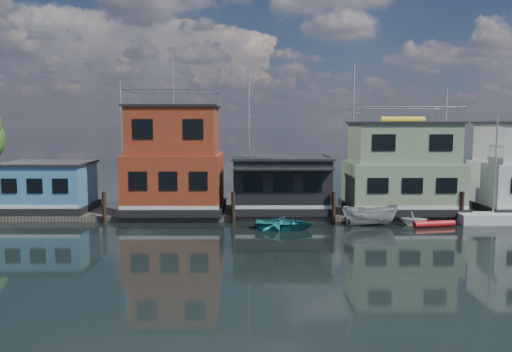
{
  "coord_description": "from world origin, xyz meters",
  "views": [
    {
      "loc": [
        -2.56,
        -25.15,
        6.94
      ],
      "look_at": [
        -2.4,
        12.0,
        3.0
      ],
      "focal_mm": 35.0,
      "sensor_mm": 36.0,
      "label": 1
    }
  ],
  "objects_px": {
    "dinghy_teal": "(284,224)",
    "red_kayak": "(434,224)",
    "day_sailer": "(493,218)",
    "houseboat_blue": "(48,187)",
    "houseboat_dark": "(281,184)",
    "dinghy_white": "(413,219)",
    "motorboat": "(370,215)",
    "houseboat_green": "(401,169)",
    "houseboat_red": "(174,161)"
  },
  "relations": [
    {
      "from": "dinghy_white",
      "to": "red_kayak",
      "type": "distance_m",
      "value": 1.38
    },
    {
      "from": "houseboat_blue",
      "to": "red_kayak",
      "type": "distance_m",
      "value": 27.97
    },
    {
      "from": "dinghy_white",
      "to": "day_sailer",
      "type": "bearing_deg",
      "value": -73.48
    },
    {
      "from": "houseboat_dark",
      "to": "red_kayak",
      "type": "xyz_separation_m",
      "value": [
        10.07,
        -4.24,
        -2.2
      ]
    },
    {
      "from": "red_kayak",
      "to": "houseboat_green",
      "type": "bearing_deg",
      "value": 92.38
    },
    {
      "from": "houseboat_red",
      "to": "houseboat_dark",
      "type": "xyz_separation_m",
      "value": [
        8.0,
        -0.02,
        -1.69
      ]
    },
    {
      "from": "houseboat_red",
      "to": "houseboat_dark",
      "type": "height_order",
      "value": "houseboat_red"
    },
    {
      "from": "day_sailer",
      "to": "red_kayak",
      "type": "bearing_deg",
      "value": -166.69
    },
    {
      "from": "dinghy_teal",
      "to": "dinghy_white",
      "type": "bearing_deg",
      "value": -76.01
    },
    {
      "from": "houseboat_blue",
      "to": "houseboat_dark",
      "type": "xyz_separation_m",
      "value": [
        17.5,
        -0.02,
        0.21
      ]
    },
    {
      "from": "houseboat_dark",
      "to": "dinghy_white",
      "type": "relative_size",
      "value": 4.0
    },
    {
      "from": "red_kayak",
      "to": "dinghy_white",
      "type": "bearing_deg",
      "value": 148.82
    },
    {
      "from": "houseboat_green",
      "to": "day_sailer",
      "type": "relative_size",
      "value": 1.13
    },
    {
      "from": "dinghy_teal",
      "to": "red_kayak",
      "type": "xyz_separation_m",
      "value": [
        10.15,
        0.73,
        -0.18
      ]
    },
    {
      "from": "day_sailer",
      "to": "dinghy_white",
      "type": "height_order",
      "value": "day_sailer"
    },
    {
      "from": "houseboat_green",
      "to": "red_kayak",
      "type": "height_order",
      "value": "houseboat_green"
    },
    {
      "from": "houseboat_green",
      "to": "motorboat",
      "type": "bearing_deg",
      "value": -129.78
    },
    {
      "from": "houseboat_blue",
      "to": "dinghy_white",
      "type": "bearing_deg",
      "value": -8.25
    },
    {
      "from": "houseboat_dark",
      "to": "dinghy_teal",
      "type": "height_order",
      "value": "houseboat_dark"
    },
    {
      "from": "houseboat_blue",
      "to": "red_kayak",
      "type": "bearing_deg",
      "value": -8.79
    },
    {
      "from": "dinghy_teal",
      "to": "dinghy_white",
      "type": "distance_m",
      "value": 8.95
    },
    {
      "from": "dinghy_teal",
      "to": "red_kayak",
      "type": "height_order",
      "value": "dinghy_teal"
    },
    {
      "from": "houseboat_green",
      "to": "dinghy_teal",
      "type": "distance_m",
      "value": 10.84
    },
    {
      "from": "day_sailer",
      "to": "houseboat_red",
      "type": "bearing_deg",
      "value": 171.51
    },
    {
      "from": "red_kayak",
      "to": "motorboat",
      "type": "bearing_deg",
      "value": 161.78
    },
    {
      "from": "houseboat_blue",
      "to": "houseboat_red",
      "type": "distance_m",
      "value": 9.69
    },
    {
      "from": "dinghy_white",
      "to": "motorboat",
      "type": "distance_m",
      "value": 2.95
    },
    {
      "from": "houseboat_dark",
      "to": "dinghy_teal",
      "type": "distance_m",
      "value": 5.37
    },
    {
      "from": "houseboat_blue",
      "to": "houseboat_green",
      "type": "relative_size",
      "value": 0.76
    },
    {
      "from": "houseboat_green",
      "to": "houseboat_blue",
      "type": "bearing_deg",
      "value": -180.0
    },
    {
      "from": "houseboat_blue",
      "to": "houseboat_dark",
      "type": "bearing_deg",
      "value": -0.06
    },
    {
      "from": "houseboat_dark",
      "to": "dinghy_white",
      "type": "bearing_deg",
      "value": -23.33
    },
    {
      "from": "houseboat_dark",
      "to": "dinghy_white",
      "type": "xyz_separation_m",
      "value": [
        8.79,
        -3.79,
        -1.93
      ]
    },
    {
      "from": "dinghy_teal",
      "to": "motorboat",
      "type": "xyz_separation_m",
      "value": [
        5.94,
        1.21,
        0.34
      ]
    },
    {
      "from": "houseboat_red",
      "to": "day_sailer",
      "type": "bearing_deg",
      "value": -8.02
    },
    {
      "from": "dinghy_white",
      "to": "motorboat",
      "type": "xyz_separation_m",
      "value": [
        -2.94,
        0.03,
        0.25
      ]
    },
    {
      "from": "houseboat_dark",
      "to": "motorboat",
      "type": "xyz_separation_m",
      "value": [
        5.85,
        -3.76,
        -1.68
      ]
    },
    {
      "from": "day_sailer",
      "to": "houseboat_blue",
      "type": "bearing_deg",
      "value": 173.88
    },
    {
      "from": "dinghy_white",
      "to": "motorboat",
      "type": "bearing_deg",
      "value": 99.57
    },
    {
      "from": "houseboat_blue",
      "to": "motorboat",
      "type": "xyz_separation_m",
      "value": [
        23.35,
        -3.78,
        -1.47
      ]
    },
    {
      "from": "dinghy_teal",
      "to": "red_kayak",
      "type": "distance_m",
      "value": 10.18
    },
    {
      "from": "motorboat",
      "to": "dinghy_white",
      "type": "bearing_deg",
      "value": -86.77
    },
    {
      "from": "motorboat",
      "to": "day_sailer",
      "type": "bearing_deg",
      "value": -82.18
    },
    {
      "from": "houseboat_blue",
      "to": "dinghy_white",
      "type": "distance_m",
      "value": 26.62
    },
    {
      "from": "houseboat_dark",
      "to": "day_sailer",
      "type": "distance_m",
      "value": 14.98
    },
    {
      "from": "houseboat_blue",
      "to": "day_sailer",
      "type": "bearing_deg",
      "value": -5.66
    },
    {
      "from": "dinghy_teal",
      "to": "dinghy_white",
      "type": "height_order",
      "value": "dinghy_white"
    },
    {
      "from": "day_sailer",
      "to": "houseboat_dark",
      "type": "bearing_deg",
      "value": 167.28
    },
    {
      "from": "dinghy_teal",
      "to": "motorboat",
      "type": "distance_m",
      "value": 6.07
    },
    {
      "from": "houseboat_blue",
      "to": "houseboat_green",
      "type": "distance_m",
      "value": 26.53
    }
  ]
}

